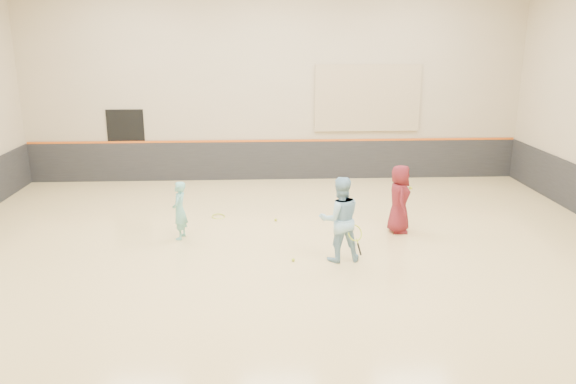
{
  "coord_description": "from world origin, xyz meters",
  "views": [
    {
      "loc": [
        -0.47,
        -10.98,
        4.36
      ],
      "look_at": [
        0.11,
        0.4,
        1.15
      ],
      "focal_mm": 35.0,
      "sensor_mm": 36.0,
      "label": 1
    }
  ],
  "objects_px": {
    "instructor": "(340,219)",
    "girl": "(180,210)",
    "young_man": "(399,199)",
    "spare_racket": "(218,214)"
  },
  "relations": [
    {
      "from": "instructor",
      "to": "spare_racket",
      "type": "distance_m",
      "value": 3.95
    },
    {
      "from": "instructor",
      "to": "girl",
      "type": "bearing_deg",
      "value": -29.38
    },
    {
      "from": "girl",
      "to": "spare_racket",
      "type": "distance_m",
      "value": 1.73
    },
    {
      "from": "girl",
      "to": "instructor",
      "type": "relative_size",
      "value": 0.75
    },
    {
      "from": "young_man",
      "to": "instructor",
      "type": "bearing_deg",
      "value": 140.15
    },
    {
      "from": "girl",
      "to": "instructor",
      "type": "distance_m",
      "value": 3.62
    },
    {
      "from": "girl",
      "to": "young_man",
      "type": "xyz_separation_m",
      "value": [
        4.91,
        0.2,
        0.13
      ]
    },
    {
      "from": "instructor",
      "to": "young_man",
      "type": "distance_m",
      "value": 2.25
    },
    {
      "from": "instructor",
      "to": "young_man",
      "type": "relative_size",
      "value": 1.1
    },
    {
      "from": "young_man",
      "to": "spare_racket",
      "type": "relative_size",
      "value": 2.14
    }
  ]
}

